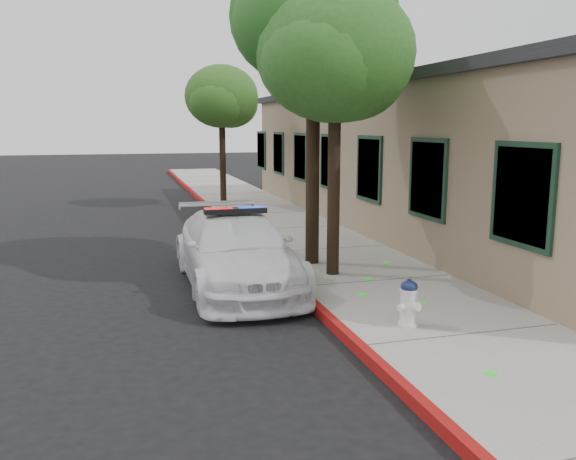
# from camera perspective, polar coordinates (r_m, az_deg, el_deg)

# --- Properties ---
(ground) EXTENTS (120.00, 120.00, 0.00)m
(ground) POSITION_cam_1_polar(r_m,az_deg,el_deg) (8.01, 6.81, -12.17)
(ground) COLOR black
(ground) RESTS_ON ground
(sidewalk) EXTENTS (3.20, 60.00, 0.15)m
(sidewalk) POSITION_cam_1_polar(r_m,az_deg,el_deg) (11.20, 8.51, -5.27)
(sidewalk) COLOR gray
(sidewalk) RESTS_ON ground
(red_curb) EXTENTS (0.14, 60.00, 0.16)m
(red_curb) POSITION_cam_1_polar(r_m,az_deg,el_deg) (10.68, 0.91, -5.91)
(red_curb) COLOR maroon
(red_curb) RESTS_ON ground
(clapboard_building) EXTENTS (7.30, 20.89, 4.24)m
(clapboard_building) POSITION_cam_1_polar(r_m,az_deg,el_deg) (18.53, 15.50, 6.98)
(clapboard_building) COLOR #8D765C
(clapboard_building) RESTS_ON ground
(police_car) EXTENTS (1.98, 4.84, 1.52)m
(police_car) POSITION_cam_1_polar(r_m,az_deg,el_deg) (11.12, -5.10, -1.98)
(police_car) COLOR silver
(police_car) RESTS_ON ground
(fire_hydrant) EXTENTS (0.40, 0.35, 0.70)m
(fire_hydrant) POSITION_cam_1_polar(r_m,az_deg,el_deg) (8.72, 11.71, -6.96)
(fire_hydrant) COLOR silver
(fire_hydrant) RESTS_ON sidewalk
(street_tree_near) EXTENTS (3.02, 2.98, 5.45)m
(street_tree_near) POSITION_cam_1_polar(r_m,az_deg,el_deg) (11.31, 4.72, 16.12)
(street_tree_near) COLOR black
(street_tree_near) RESTS_ON sidewalk
(street_tree_mid) EXTENTS (3.46, 3.47, 6.49)m
(street_tree_mid) POSITION_cam_1_polar(r_m,az_deg,el_deg) (12.39, 2.50, 19.49)
(street_tree_mid) COLOR black
(street_tree_mid) RESTS_ON sidewalk
(street_tree_far) EXTENTS (2.75, 2.75, 5.08)m
(street_tree_far) POSITION_cam_1_polar(r_m,az_deg,el_deg) (21.92, -6.40, 12.53)
(street_tree_far) COLOR black
(street_tree_far) RESTS_ON sidewalk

